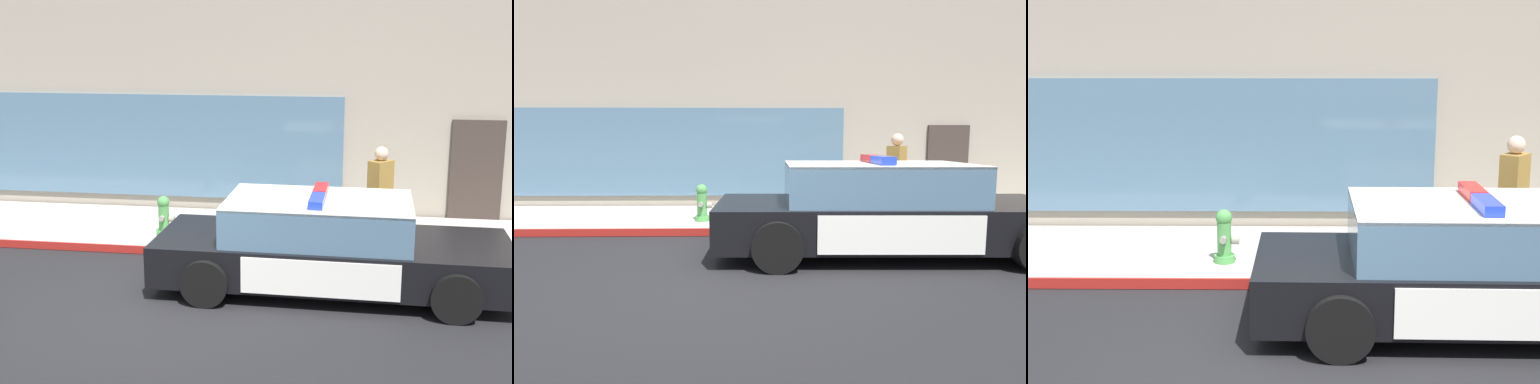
{
  "view_description": "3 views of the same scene",
  "coord_description": "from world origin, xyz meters",
  "views": [
    {
      "loc": [
        2.72,
        -8.81,
        3.82
      ],
      "look_at": [
        0.98,
        2.82,
        1.06
      ],
      "focal_mm": 49.3,
      "sensor_mm": 36.0,
      "label": 1
    },
    {
      "loc": [
        0.45,
        -4.97,
        1.69
      ],
      "look_at": [
        0.58,
        2.1,
        0.83
      ],
      "focal_mm": 28.93,
      "sensor_mm": 36.0,
      "label": 2
    },
    {
      "loc": [
        0.18,
        -6.57,
        3.08
      ],
      "look_at": [
        0.07,
        2.52,
        1.22
      ],
      "focal_mm": 52.29,
      "sensor_mm": 36.0,
      "label": 3
    }
  ],
  "objects": [
    {
      "name": "pedestrian_on_sidewalk",
      "position": [
        3.09,
        3.09,
        1.01
      ],
      "size": [
        0.46,
        0.47,
        1.71
      ],
      "rotation": [
        0.0,
        0.0,
        5.58
      ],
      "color": "#23232D",
      "rests_on": "sidewalk"
    },
    {
      "name": "ground",
      "position": [
        0.0,
        0.0,
        0.0
      ],
      "size": [
        48.0,
        48.0,
        0.0
      ],
      "primitive_type": "plane",
      "color": "black"
    },
    {
      "name": "curb_red_paint",
      "position": [
        0.0,
        2.35,
        0.08
      ],
      "size": [
        28.8,
        0.04,
        0.14
      ],
      "primitive_type": "cube",
      "color": "maroon",
      "rests_on": "ground"
    },
    {
      "name": "police_cruiser",
      "position": [
        2.31,
        1.16,
        0.68
      ],
      "size": [
        5.2,
        2.2,
        1.49
      ],
      "rotation": [
        0.0,
        0.0,
        -0.02
      ],
      "color": "black",
      "rests_on": "ground"
    },
    {
      "name": "fire_hydrant",
      "position": [
        -0.73,
        3.04,
        0.5
      ],
      "size": [
        0.34,
        0.39,
        0.73
      ],
      "color": "#4C994C",
      "rests_on": "sidewalk"
    },
    {
      "name": "sidewalk",
      "position": [
        0.0,
        3.69,
        0.07
      ],
      "size": [
        48.0,
        2.64,
        0.15
      ],
      "primitive_type": "cube",
      "color": "#B2ADA3",
      "rests_on": "ground"
    },
    {
      "name": "storefront_building",
      "position": [
        -1.45,
        11.01,
        4.16
      ],
      "size": [
        21.42,
        11.98,
        8.33
      ],
      "color": "gray",
      "rests_on": "ground"
    }
  ]
}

